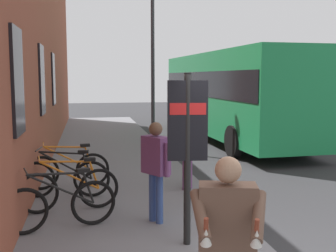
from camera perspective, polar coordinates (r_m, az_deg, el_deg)
The scene contains 13 objects.
ground at distance 11.38m, azimuth 7.06°, elevation -5.87°, with size 60.00×60.00×0.00m, color #2D2D30.
sidewalk_pavement at distance 12.80m, azimuth -7.61°, elevation -4.19°, with size 24.00×3.50×0.12m, color slate.
station_facade at distance 13.70m, azimuth -16.94°, elevation 12.87°, with size 22.00×0.65×8.02m.
bicycle_end_of_row at distance 6.74m, azimuth -14.46°, elevation -10.39°, with size 0.58×1.74×0.97m.
bicycle_leaning_wall at distance 7.61m, azimuth -13.32°, elevation -8.38°, with size 0.48×1.76×0.97m.
bicycle_far_end at distance 8.46m, azimuth -13.87°, elevation -6.86°, with size 0.48×1.76×0.97m.
bicycle_beside_lamp at distance 9.15m, azimuth -13.46°, elevation -5.83°, with size 0.48×1.77×0.97m.
transit_info_sign at distance 5.73m, azimuth 2.67°, elevation -0.78°, with size 0.15×0.56×2.40m.
city_bus at distance 16.36m, azimuth 8.55°, elevation 4.71°, with size 10.58×2.91×3.35m.
pedestrian_near_bus at distance 8.71m, azimuth 2.68°, elevation -1.76°, with size 0.54×0.52×1.74m.
pedestrian_crossing_street at distance 6.72m, azimuth -1.67°, elevation -4.87°, with size 0.54×0.45×1.63m.
tourist_with_hotdogs at distance 3.67m, azimuth 8.09°, elevation -14.14°, with size 0.66×0.66×1.69m.
street_lamp at distance 13.99m, azimuth -2.10°, elevation 10.24°, with size 0.28×0.28×5.45m.
Camera 1 is at (-4.55, 2.48, 2.46)m, focal length 44.73 mm.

